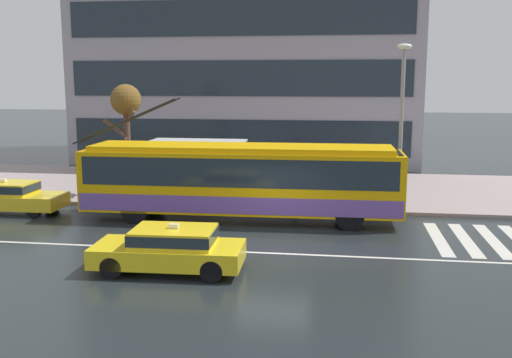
{
  "coord_description": "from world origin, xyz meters",
  "views": [
    {
      "loc": [
        2.18,
        -18.94,
        5.45
      ],
      "look_at": [
        -1.06,
        3.22,
        1.6
      ],
      "focal_mm": 41.18,
      "sensor_mm": 36.0,
      "label": 1
    }
  ],
  "objects_px": {
    "taxi_oncoming_near": "(171,247)",
    "pedestrian_approaching_curb": "(294,164)",
    "taxi_queued_behind_bus": "(6,196)",
    "pedestrian_at_shelter": "(148,164)",
    "street_lamp": "(402,113)",
    "street_tree_bare": "(126,106)",
    "bus_shelter": "(199,154)",
    "trolleybus": "(241,179)"
  },
  "relations": [
    {
      "from": "street_lamp",
      "to": "pedestrian_at_shelter",
      "type": "bearing_deg",
      "value": 177.82
    },
    {
      "from": "bus_shelter",
      "to": "pedestrian_at_shelter",
      "type": "xyz_separation_m",
      "value": [
        -2.09,
        -0.92,
        -0.39
      ]
    },
    {
      "from": "pedestrian_approaching_curb",
      "to": "street_lamp",
      "type": "bearing_deg",
      "value": -18.92
    },
    {
      "from": "street_tree_bare",
      "to": "pedestrian_at_shelter",
      "type": "bearing_deg",
      "value": -35.86
    },
    {
      "from": "taxi_oncoming_near",
      "to": "pedestrian_at_shelter",
      "type": "distance_m",
      "value": 10.0
    },
    {
      "from": "pedestrian_at_shelter",
      "to": "taxi_queued_behind_bus",
      "type": "bearing_deg",
      "value": -150.1
    },
    {
      "from": "pedestrian_at_shelter",
      "to": "pedestrian_approaching_curb",
      "type": "height_order",
      "value": "pedestrian_approaching_curb"
    },
    {
      "from": "taxi_queued_behind_bus",
      "to": "pedestrian_at_shelter",
      "type": "distance_m",
      "value": 5.98
    },
    {
      "from": "pedestrian_at_shelter",
      "to": "pedestrian_approaching_curb",
      "type": "xyz_separation_m",
      "value": [
        6.41,
        1.11,
        -0.01
      ]
    },
    {
      "from": "pedestrian_approaching_curb",
      "to": "trolleybus",
      "type": "bearing_deg",
      "value": -113.87
    },
    {
      "from": "taxi_queued_behind_bus",
      "to": "pedestrian_approaching_curb",
      "type": "height_order",
      "value": "pedestrian_approaching_curb"
    },
    {
      "from": "pedestrian_approaching_curb",
      "to": "street_tree_bare",
      "type": "distance_m",
      "value": 8.11
    },
    {
      "from": "street_lamp",
      "to": "street_tree_bare",
      "type": "xyz_separation_m",
      "value": [
        -12.16,
        1.35,
        0.1
      ]
    },
    {
      "from": "pedestrian_at_shelter",
      "to": "street_lamp",
      "type": "bearing_deg",
      "value": -2.18
    },
    {
      "from": "taxi_oncoming_near",
      "to": "bus_shelter",
      "type": "height_order",
      "value": "bus_shelter"
    },
    {
      "from": "trolleybus",
      "to": "bus_shelter",
      "type": "height_order",
      "value": "trolleybus"
    },
    {
      "from": "street_tree_bare",
      "to": "bus_shelter",
      "type": "bearing_deg",
      "value": -0.42
    },
    {
      "from": "taxi_queued_behind_bus",
      "to": "street_tree_bare",
      "type": "relative_size",
      "value": 0.91
    },
    {
      "from": "bus_shelter",
      "to": "street_lamp",
      "type": "relative_size",
      "value": 0.64
    },
    {
      "from": "trolleybus",
      "to": "bus_shelter",
      "type": "distance_m",
      "value": 4.55
    },
    {
      "from": "bus_shelter",
      "to": "street_lamp",
      "type": "height_order",
      "value": "street_lamp"
    },
    {
      "from": "bus_shelter",
      "to": "pedestrian_approaching_curb",
      "type": "distance_m",
      "value": 4.34
    },
    {
      "from": "bus_shelter",
      "to": "street_tree_bare",
      "type": "height_order",
      "value": "street_tree_bare"
    },
    {
      "from": "taxi_queued_behind_bus",
      "to": "bus_shelter",
      "type": "bearing_deg",
      "value": 28.15
    },
    {
      "from": "bus_shelter",
      "to": "trolleybus",
      "type": "bearing_deg",
      "value": -55.16
    },
    {
      "from": "taxi_oncoming_near",
      "to": "pedestrian_at_shelter",
      "type": "relative_size",
      "value": 2.25
    },
    {
      "from": "trolleybus",
      "to": "taxi_oncoming_near",
      "type": "relative_size",
      "value": 2.96
    },
    {
      "from": "taxi_queued_behind_bus",
      "to": "pedestrian_approaching_curb",
      "type": "bearing_deg",
      "value": 19.38
    },
    {
      "from": "bus_shelter",
      "to": "pedestrian_at_shelter",
      "type": "distance_m",
      "value": 2.32
    },
    {
      "from": "trolleybus",
      "to": "taxi_queued_behind_bus",
      "type": "bearing_deg",
      "value": -179.18
    },
    {
      "from": "taxi_queued_behind_bus",
      "to": "bus_shelter",
      "type": "xyz_separation_m",
      "value": [
        7.2,
        3.85,
        1.38
      ]
    },
    {
      "from": "taxi_queued_behind_bus",
      "to": "pedestrian_at_shelter",
      "type": "bearing_deg",
      "value": 29.9
    },
    {
      "from": "taxi_oncoming_near",
      "to": "pedestrian_approaching_curb",
      "type": "bearing_deg",
      "value": 75.44
    },
    {
      "from": "street_lamp",
      "to": "trolleybus",
      "type": "bearing_deg",
      "value": -158.91
    },
    {
      "from": "trolleybus",
      "to": "taxi_oncoming_near",
      "type": "xyz_separation_m",
      "value": [
        -0.95,
        -6.43,
        -0.91
      ]
    },
    {
      "from": "pedestrian_at_shelter",
      "to": "street_tree_bare",
      "type": "bearing_deg",
      "value": 144.14
    },
    {
      "from": "taxi_queued_behind_bus",
      "to": "street_tree_bare",
      "type": "xyz_separation_m",
      "value": [
        3.81,
        3.88,
        3.49
      ]
    },
    {
      "from": "bus_shelter",
      "to": "pedestrian_at_shelter",
      "type": "relative_size",
      "value": 2.22
    },
    {
      "from": "pedestrian_at_shelter",
      "to": "trolleybus",
      "type": "bearing_deg",
      "value": -30.88
    },
    {
      "from": "trolleybus",
      "to": "street_tree_bare",
      "type": "distance_m",
      "value": 7.51
    },
    {
      "from": "taxi_oncoming_near",
      "to": "street_tree_bare",
      "type": "height_order",
      "value": "street_tree_bare"
    },
    {
      "from": "bus_shelter",
      "to": "pedestrian_approaching_curb",
      "type": "xyz_separation_m",
      "value": [
        4.31,
        0.2,
        -0.39
      ]
    }
  ]
}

